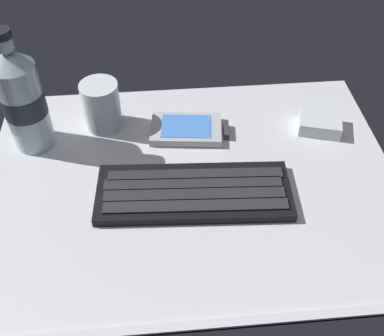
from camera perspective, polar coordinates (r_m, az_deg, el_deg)
name	(u,v)px	position (r cm, az deg, el deg)	size (l,w,h in cm)	color
ground_plane	(192,187)	(71.94, 0.02, -2.34)	(64.00, 48.00, 2.80)	silver
keyboard	(196,192)	(68.87, 0.48, -2.97)	(29.59, 12.66, 1.70)	black
handheld_device	(190,129)	(79.09, -0.26, 4.84)	(13.36, 8.89, 1.50)	#B7BABF
juice_cup	(102,107)	(80.04, -11.10, 7.39)	(6.40, 6.40, 8.50)	silver
water_bottle	(23,99)	(76.57, -20.24, 8.01)	(6.73, 6.73, 20.80)	silver
charger_block	(320,123)	(82.53, 15.55, 5.37)	(7.00, 5.60, 2.40)	silver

